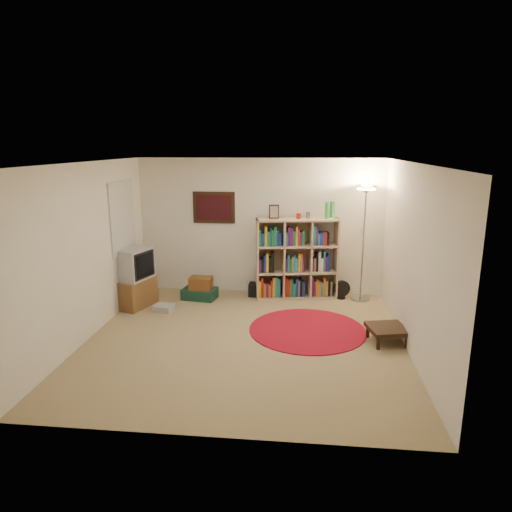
{
  "coord_description": "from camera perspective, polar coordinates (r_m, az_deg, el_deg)",
  "views": [
    {
      "loc": [
        0.79,
        -6.02,
        2.74
      ],
      "look_at": [
        0.1,
        0.6,
        1.1
      ],
      "focal_mm": 32.0,
      "sensor_mm": 36.0,
      "label": 1
    }
  ],
  "objects": [
    {
      "name": "room",
      "position": [
        6.31,
        -1.91,
        0.26
      ],
      "size": [
        4.54,
        4.54,
        2.54
      ],
      "color": "#9A845A",
      "rests_on": "ground"
    },
    {
      "name": "bookshelf",
      "position": [
        8.28,
        4.94,
        -0.45
      ],
      "size": [
        1.5,
        0.65,
        1.75
      ],
      "rotation": [
        0.0,
        0.0,
        0.17
      ],
      "color": "tan",
      "rests_on": "ground"
    },
    {
      "name": "floor_lamp",
      "position": [
        8.12,
        13.52,
        6.17
      ],
      "size": [
        0.45,
        0.45,
        2.06
      ],
      "rotation": [
        0.0,
        0.0,
        0.14
      ],
      "color": "#97989B",
      "rests_on": "ground"
    },
    {
      "name": "floor_fan",
      "position": [
        8.43,
        10.65,
        -4.14
      ],
      "size": [
        0.31,
        0.19,
        0.34
      ],
      "rotation": [
        0.0,
        0.0,
        0.26
      ],
      "color": "black",
      "rests_on": "ground"
    },
    {
      "name": "tv_stand",
      "position": [
        8.11,
        -15.04,
        -2.72
      ],
      "size": [
        0.68,
        0.82,
        1.03
      ],
      "rotation": [
        0.0,
        0.0,
        -0.31
      ],
      "color": "brown",
      "rests_on": "ground"
    },
    {
      "name": "dvd_box",
      "position": [
        7.89,
        -11.45,
        -6.38
      ],
      "size": [
        0.35,
        0.31,
        0.1
      ],
      "rotation": [
        0.0,
        0.0,
        -0.16
      ],
      "color": "#ADACB1",
      "rests_on": "ground"
    },
    {
      "name": "suitcase",
      "position": [
        8.38,
        -7.05,
        -4.67
      ],
      "size": [
        0.64,
        0.47,
        0.19
      ],
      "rotation": [
        0.0,
        0.0,
        -0.15
      ],
      "color": "#14382C",
      "rests_on": "ground"
    },
    {
      "name": "wicker_basket",
      "position": [
        8.28,
        -6.9,
        -3.39
      ],
      "size": [
        0.4,
        0.3,
        0.22
      ],
      "rotation": [
        0.0,
        0.0,
        -0.05
      ],
      "color": "brown",
      "rests_on": "suitcase"
    },
    {
      "name": "duffel_bag",
      "position": [
        8.48,
        0.23,
        -4.21
      ],
      "size": [
        0.33,
        0.28,
        0.23
      ],
      "rotation": [
        0.0,
        0.0,
        -0.01
      ],
      "color": "black",
      "rests_on": "ground"
    },
    {
      "name": "paper_towel",
      "position": [
        8.32,
        2.06,
        -4.51
      ],
      "size": [
        0.13,
        0.13,
        0.24
      ],
      "rotation": [
        0.0,
        0.0,
        -0.17
      ],
      "color": "white",
      "rests_on": "ground"
    },
    {
      "name": "red_rug",
      "position": [
        7.03,
        6.43,
        -9.13
      ],
      "size": [
        1.76,
        1.76,
        0.02
      ],
      "color": "maroon",
      "rests_on": "ground"
    },
    {
      "name": "side_table",
      "position": [
        6.76,
        16.1,
        -8.81
      ],
      "size": [
        0.61,
        0.61,
        0.24
      ],
      "rotation": [
        0.0,
        0.0,
        0.22
      ],
      "color": "black",
      "rests_on": "ground"
    }
  ]
}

